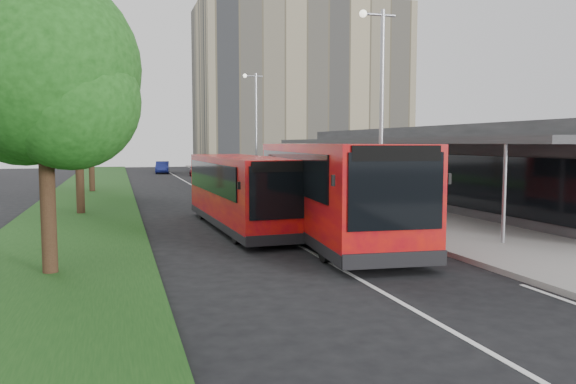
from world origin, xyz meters
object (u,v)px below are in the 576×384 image
bus_second (242,192)px  car_far (162,167)px  lamp_post_far (255,122)px  bus_main (330,190)px  litter_bin (340,193)px  car_near (198,169)px  tree_near (43,81)px  bollard (296,182)px  tree_far (90,110)px  tree_mid (77,107)px  lamp_post_near (380,103)px

bus_second → car_far: 40.40m
lamp_post_far → bus_main: lamp_post_far is taller
litter_bin → car_near: bearing=97.0°
litter_bin → tree_near: bearing=-135.0°
tree_near → car_far: (6.18, 46.40, -4.03)m
tree_near → bollard: size_ratio=6.29×
tree_near → bus_main: (8.38, 2.98, -3.04)m
tree_far → lamp_post_far: size_ratio=1.03×
tree_far → car_near: size_ratio=2.13×
tree_far → bollard: size_ratio=7.17×
tree_mid → bollard: tree_mid is taller
tree_mid → bus_main: size_ratio=0.65×
bus_main → car_near: bus_main is taller
car_near → car_far: (-3.05, 5.23, -0.03)m
tree_far → car_far: (6.18, 22.40, -4.69)m
bus_second → litter_bin: size_ratio=10.40×
bollard → car_near: bearing=98.6°
tree_far → bus_main: tree_far is taller
bus_main → bollard: (4.10, 16.61, -0.90)m
tree_near → lamp_post_far: (11.13, 24.95, 0.05)m
bus_main → bollard: size_ratio=9.93×
tree_mid → bus_second: size_ratio=0.77×
litter_bin → car_far: 34.30m
bus_main → car_far: size_ratio=2.97×
car_near → litter_bin: bearing=-72.5°
tree_near → car_near: bearing=77.4°
litter_bin → car_far: size_ratio=0.24×
tree_mid → lamp_post_far: 17.07m
bus_main → lamp_post_near: bearing=40.5°
bus_second → car_far: bus_second is taller
tree_far → lamp_post_near: (11.13, -19.05, -0.60)m
lamp_post_near → car_far: size_ratio=2.08×
car_near → tree_near: bearing=-92.2°
tree_mid → lamp_post_near: lamp_post_near is taller
tree_far → bus_second: 19.39m
tree_near → lamp_post_near: lamp_post_near is taller
tree_mid → bus_main: tree_mid is taller
tree_far → car_far: size_ratio=2.14×
tree_far → bus_main: (8.38, -21.02, -3.69)m
tree_far → tree_mid: bearing=-90.0°
tree_near → bus_main: 9.40m
bus_main → bollard: bearing=81.0°
tree_near → litter_bin: tree_near is taller
tree_mid → car_far: tree_mid is taller
tree_far → bus_main: size_ratio=0.72×
litter_bin → car_far: (-6.54, 33.67, 0.02)m
bollard → lamp_post_near: bearing=-95.3°
bollard → car_far: (-6.30, 26.81, -0.09)m
bus_main → bus_second: bearing=132.4°
bollard → bus_second: bearing=-115.3°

